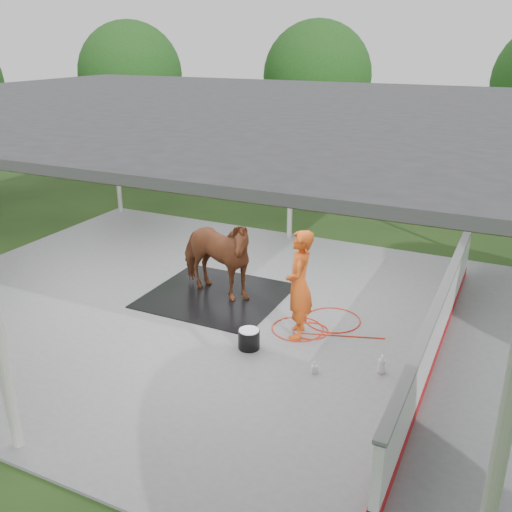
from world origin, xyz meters
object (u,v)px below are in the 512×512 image
at_px(handler, 299,285).
at_px(wash_bucket, 249,339).
at_px(dasher_board, 437,328).
at_px(horse, 215,256).

height_order(handler, wash_bucket, handler).
xyz_separation_m(dasher_board, handler, (-2.36, -0.29, 0.46)).
relative_size(dasher_board, wash_bucket, 20.95).
xyz_separation_m(dasher_board, horse, (-4.55, 0.53, 0.35)).
xyz_separation_m(horse, wash_bucket, (1.58, -1.62, -0.72)).
height_order(dasher_board, wash_bucket, dasher_board).
relative_size(horse, wash_bucket, 5.43).
bearing_deg(dasher_board, handler, -173.00).
height_order(horse, handler, handler).
relative_size(handler, wash_bucket, 5.26).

